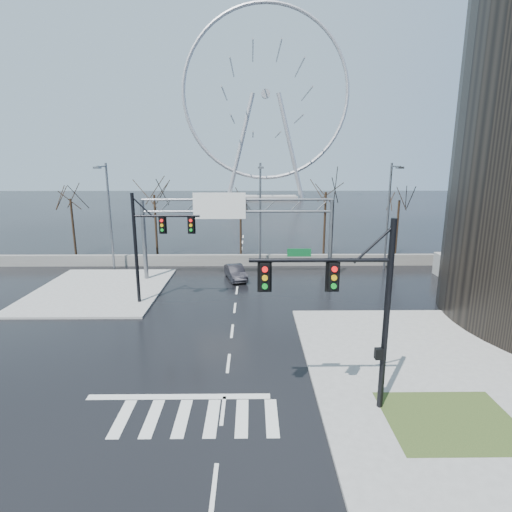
{
  "coord_description": "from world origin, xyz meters",
  "views": [
    {
      "loc": [
        1.22,
        -18.65,
        9.99
      ],
      "look_at": [
        1.49,
        7.0,
        4.0
      ],
      "focal_mm": 28.0,
      "sensor_mm": 36.0,
      "label": 1
    }
  ],
  "objects_px": {
    "signal_mast_near": "(353,299)",
    "signal_mast_far": "(151,238)",
    "ferris_wheel": "(266,101)",
    "car": "(236,272)",
    "sign_gantry": "(233,221)"
  },
  "relations": [
    {
      "from": "signal_mast_far",
      "to": "car",
      "type": "relative_size",
      "value": 2.08
    },
    {
      "from": "signal_mast_far",
      "to": "ferris_wheel",
      "type": "distance_m",
      "value": 89.3
    },
    {
      "from": "signal_mast_far",
      "to": "signal_mast_near",
      "type": "bearing_deg",
      "value": -49.74
    },
    {
      "from": "signal_mast_far",
      "to": "ferris_wheel",
      "type": "bearing_deg",
      "value": 82.8
    },
    {
      "from": "sign_gantry",
      "to": "ferris_wheel",
      "type": "bearing_deg",
      "value": 86.16
    },
    {
      "from": "ferris_wheel",
      "to": "signal_mast_near",
      "type": "bearing_deg",
      "value": -89.92
    },
    {
      "from": "ferris_wheel",
      "to": "car",
      "type": "distance_m",
      "value": 84.02
    },
    {
      "from": "ferris_wheel",
      "to": "car",
      "type": "bearing_deg",
      "value": -93.74
    },
    {
      "from": "signal_mast_near",
      "to": "car",
      "type": "xyz_separation_m",
      "value": [
        -5.36,
        19.15,
        -4.24
      ]
    },
    {
      "from": "ferris_wheel",
      "to": "signal_mast_far",
      "type": "bearing_deg",
      "value": -97.2
    },
    {
      "from": "signal_mast_near",
      "to": "signal_mast_far",
      "type": "distance_m",
      "value": 17.03
    },
    {
      "from": "signal_mast_near",
      "to": "car",
      "type": "relative_size",
      "value": 2.08
    },
    {
      "from": "signal_mast_far",
      "to": "sign_gantry",
      "type": "bearing_deg",
      "value": 47.53
    },
    {
      "from": "sign_gantry",
      "to": "ferris_wheel",
      "type": "distance_m",
      "value": 82.91
    },
    {
      "from": "signal_mast_far",
      "to": "car",
      "type": "bearing_deg",
      "value": 47.46
    }
  ]
}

